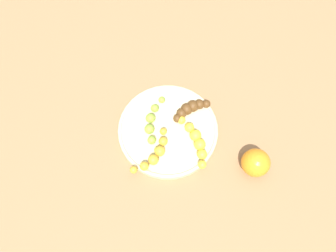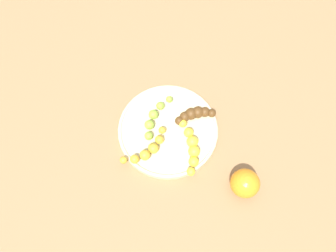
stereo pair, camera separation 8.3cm
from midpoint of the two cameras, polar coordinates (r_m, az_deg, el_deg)
ground_plane at (r=0.87m, az=-2.73°, el=-1.31°), size 2.40×2.40×0.00m
fruit_bowl at (r=0.86m, az=-2.76°, el=-1.01°), size 0.28×0.28×0.02m
banana_overripe at (r=0.85m, az=1.51°, el=3.01°), size 0.04×0.12×0.03m
banana_green at (r=0.84m, az=-5.73°, el=0.10°), size 0.15×0.10×0.03m
banana_spotted at (r=0.81m, az=-5.53°, el=-5.62°), size 0.09×0.14×0.03m
banana_yellow at (r=0.82m, az=2.46°, el=-3.11°), size 0.16×0.05×0.03m
orange_fruit at (r=0.82m, az=13.51°, el=-7.13°), size 0.08×0.08×0.08m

